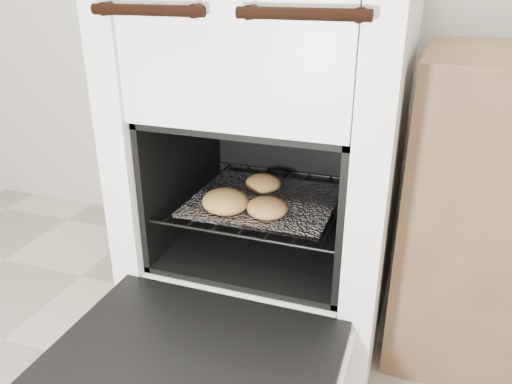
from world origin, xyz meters
TOP-DOWN VIEW (x-y plane):
  - stove at (0.00, 1.13)m, footprint 0.67×0.75m
  - oven_door at (0.00, 0.56)m, footprint 0.60×0.47m
  - oven_rack at (0.00, 1.05)m, footprint 0.49×0.47m
  - foil_sheet at (0.00, 1.03)m, footprint 0.38×0.34m
  - baked_rolls at (-0.02, 0.97)m, footprint 0.26×0.30m

SIDE VIEW (x-z plane):
  - oven_door at x=0.00m, z-range 0.20..0.25m
  - oven_rack at x=0.00m, z-range 0.38..0.39m
  - foil_sheet at x=0.00m, z-range 0.39..0.40m
  - baked_rolls at x=-0.02m, z-range 0.40..0.46m
  - stove at x=0.00m, z-range -0.01..1.02m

